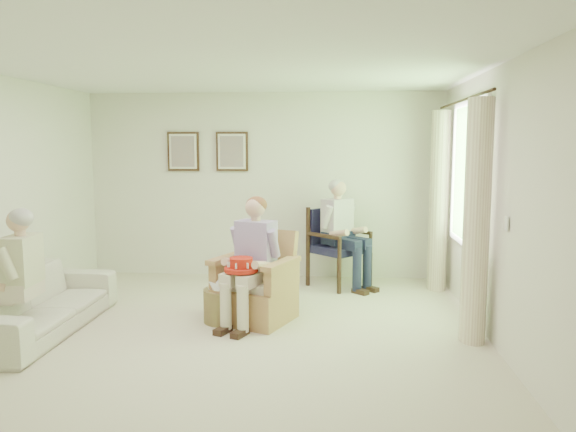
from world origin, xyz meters
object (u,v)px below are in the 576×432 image
object	(u,v)px
sofa	(38,303)
hatbox	(225,298)
person_wicker	(253,253)
person_sofa	(15,270)
red_hat	(241,266)
wicker_armchair	(255,292)
person_dark	(340,225)
wood_armchair	(339,243)

from	to	relation	value
sofa	hatbox	world-z (taller)	hatbox
person_wicker	hatbox	world-z (taller)	person_wicker
person_wicker	hatbox	size ratio (longest dim) A/B	1.97
sofa	person_sofa	xyz separation A→B (m)	(-0.00, -0.36, 0.42)
person_wicker	red_hat	world-z (taller)	person_wicker
red_hat	wicker_armchair	bearing A→B (deg)	72.98
person_dark	person_sofa	world-z (taller)	person_dark
person_wicker	person_dark	xyz separation A→B (m)	(0.90, 1.61, 0.07)
red_hat	hatbox	size ratio (longest dim) A/B	0.52
wood_armchair	red_hat	xyz separation A→B (m)	(-1.00, -1.97, 0.10)
sofa	person_dark	distance (m)	3.69
red_hat	person_wicker	bearing A→B (deg)	62.93
person_wicker	person_sofa	size ratio (longest dim) A/B	1.04
sofa	hatbox	distance (m)	1.87
hatbox	person_dark	bearing A→B (deg)	52.32
person_wicker	person_dark	size ratio (longest dim) A/B	0.94
person_wicker	person_sofa	xyz separation A→B (m)	(-2.11, -0.81, -0.04)
wood_armchair	hatbox	size ratio (longest dim) A/B	1.54
hatbox	sofa	bearing A→B (deg)	-164.88
person_sofa	hatbox	size ratio (longest dim) A/B	1.89
wicker_armchair	person_sofa	world-z (taller)	person_sofa
hatbox	wicker_armchair	bearing A→B (deg)	15.57
person_sofa	hatbox	xyz separation A→B (m)	(1.80, 0.85, -0.46)
red_hat	person_sofa	bearing A→B (deg)	-162.93
sofa	hatbox	xyz separation A→B (m)	(1.80, 0.49, -0.04)
person_dark	wicker_armchair	bearing A→B (deg)	-168.32
wicker_armchair	red_hat	bearing A→B (deg)	-85.05
person_sofa	hatbox	world-z (taller)	person_sofa
person_sofa	red_hat	world-z (taller)	person_sofa
wood_armchair	person_wicker	distance (m)	2.01
wood_armchair	sofa	xyz separation A→B (m)	(-3.01, -2.23, -0.26)
wicker_armchair	red_hat	xyz separation A→B (m)	(-0.10, -0.32, 0.35)
person_wicker	person_dark	bearing A→B (deg)	82.80
sofa	person_wicker	distance (m)	2.21
sofa	person_dark	size ratio (longest dim) A/B	1.47
wood_armchair	sofa	bearing A→B (deg)	169.37
wicker_armchair	red_hat	size ratio (longest dim) A/B	2.78
wood_armchair	person_sofa	xyz separation A→B (m)	(-3.01, -2.59, 0.16)
sofa	red_hat	bearing A→B (deg)	-82.76
sofa	person_dark	world-z (taller)	person_dark
person_dark	hatbox	world-z (taller)	person_dark
red_hat	wood_armchair	bearing A→B (deg)	63.18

